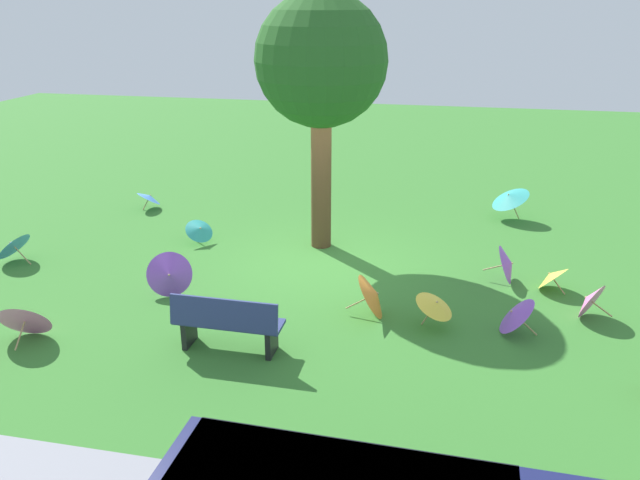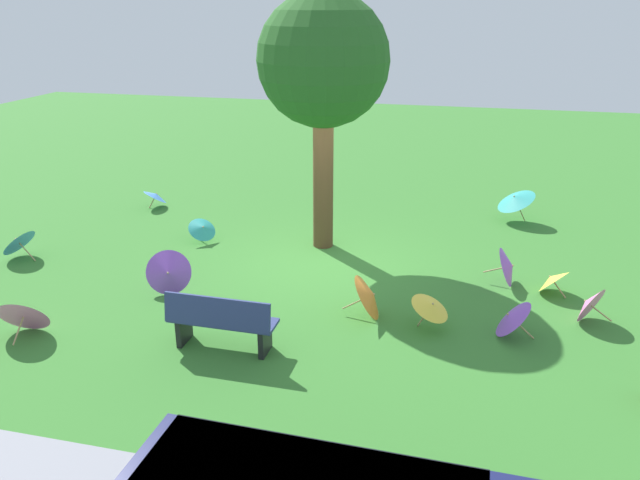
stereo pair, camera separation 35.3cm
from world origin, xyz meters
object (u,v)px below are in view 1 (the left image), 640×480
at_px(park_bench, 227,323).
at_px(parasol_teal_0, 200,230).
at_px(parasol_pink_1, 589,299).
at_px(parasol_blue_0, 149,197).
at_px(parasol_yellow_0, 435,305).
at_px(parasol_blue_1, 12,245).
at_px(parasol_pink_0, 26,318).
at_px(parasol_teal_1, 509,197).
at_px(shade_tree, 321,64).
at_px(parasol_purple_1, 508,264).
at_px(parasol_purple_0, 514,314).
at_px(parasol_orange_0, 374,295).
at_px(parasol_yellow_1, 551,276).
at_px(parasol_purple_2, 169,275).

xyz_separation_m(park_bench, parasol_teal_0, (2.04, -3.99, -0.15)).
bearing_deg(parasol_pink_1, parasol_blue_0, -21.78).
bearing_deg(parasol_yellow_0, parasol_blue_1, -6.91).
distance_m(parasol_yellow_0, parasol_pink_0, 6.22).
height_order(parasol_blue_0, parasol_teal_1, parasol_teal_1).
relative_size(parasol_pink_0, parasol_blue_0, 1.05).
bearing_deg(parasol_yellow_0, parasol_blue_0, -33.26).
relative_size(shade_tree, parasol_blue_1, 6.37).
distance_m(park_bench, parasol_pink_1, 5.75).
relative_size(parasol_purple_1, parasol_teal_1, 0.66).
bearing_deg(park_bench, parasol_pink_1, -157.90).
distance_m(parasol_purple_0, parasol_blue_0, 9.42).
distance_m(parasol_pink_0, parasol_pink_1, 8.76).
bearing_deg(parasol_teal_1, parasol_pink_0, 43.82).
bearing_deg(parasol_teal_1, parasol_blue_1, 25.54).
bearing_deg(shade_tree, parasol_pink_1, 155.15).
bearing_deg(parasol_purple_1, parasol_purple_0, 88.59).
distance_m(parasol_orange_0, parasol_teal_0, 4.68).
bearing_deg(shade_tree, parasol_purple_1, 163.35).
relative_size(park_bench, parasol_teal_0, 2.05).
relative_size(park_bench, parasol_blue_1, 2.04).
xyz_separation_m(parasol_purple_1, parasol_blue_1, (9.39, 1.01, 0.01)).
distance_m(shade_tree, parasol_teal_0, 4.23).
bearing_deg(park_bench, parasol_orange_0, -141.74).
height_order(parasol_orange_0, parasol_purple_0, parasol_orange_0).
bearing_deg(parasol_purple_1, parasol_orange_0, 38.71).
height_order(shade_tree, parasol_yellow_1, shade_tree).
bearing_deg(parasol_blue_0, parasol_pink_0, 99.59).
distance_m(parasol_pink_1, parasol_blue_1, 10.56).
xyz_separation_m(park_bench, parasol_yellow_1, (-4.88, -3.12, -0.19)).
distance_m(parasol_pink_1, parasol_teal_1, 4.84).
bearing_deg(shade_tree, parasol_pink_0, 52.85).
distance_m(park_bench, parasol_yellow_0, 3.21).
xyz_separation_m(parasol_orange_0, parasol_blue_1, (7.16, -0.77, -0.00)).
bearing_deg(parasol_purple_0, park_bench, 18.74).
xyz_separation_m(shade_tree, parasol_blue_0, (4.61, -1.53, -3.38)).
xyz_separation_m(parasol_pink_0, parasol_pink_1, (-8.41, -2.45, -0.04)).
relative_size(parasol_purple_0, parasol_purple_1, 0.92).
xyz_separation_m(parasol_teal_0, parasol_purple_1, (-6.20, 0.68, 0.05)).
bearing_deg(parasol_blue_0, parasol_pink_1, 158.22).
bearing_deg(parasol_blue_1, parasol_purple_2, 168.23).
bearing_deg(parasol_purple_0, parasol_pink_0, 13.15).
bearing_deg(parasol_purple_2, parasol_blue_1, -11.77).
bearing_deg(parasol_orange_0, parasol_yellow_0, 167.76).
height_order(parasol_blue_0, parasol_purple_2, parasol_purple_2).
bearing_deg(parasol_blue_1, parasol_yellow_1, -175.41).
height_order(shade_tree, parasol_purple_2, shade_tree).
distance_m(shade_tree, parasol_blue_0, 5.92).
relative_size(parasol_purple_1, parasol_pink_1, 1.02).
distance_m(parasol_blue_0, parasol_purple_1, 8.71).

